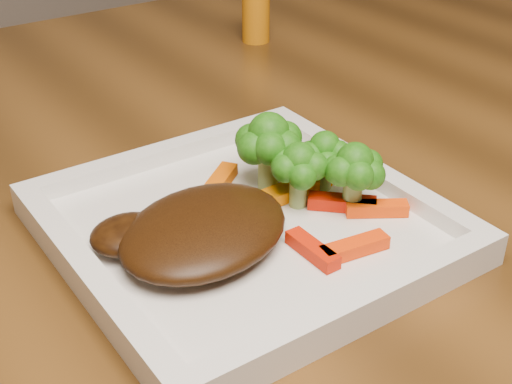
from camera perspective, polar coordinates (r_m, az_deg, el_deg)
dining_table at (r=0.98m, az=3.38°, el=-13.51°), size 1.60×0.90×0.75m
plate at (r=0.55m, az=-0.87°, el=-3.10°), size 0.27×0.27×0.01m
steak at (r=0.51m, az=-4.19°, el=-3.07°), size 0.16×0.14×0.03m
broccoli_0 at (r=0.57m, az=1.02°, el=3.41°), size 0.08×0.08×0.07m
broccoli_1 at (r=0.58m, az=5.50°, el=3.11°), size 0.06×0.06×0.06m
broccoli_2 at (r=0.55m, az=7.82°, el=1.26°), size 0.07×0.07×0.06m
broccoli_3 at (r=0.55m, az=3.45°, el=1.71°), size 0.05×0.05×0.06m
carrot_0 at (r=0.51m, az=7.89°, el=-4.40°), size 0.05×0.02×0.01m
carrot_1 at (r=0.56m, az=9.64°, el=-1.30°), size 0.05×0.04×0.01m
carrot_2 at (r=0.51m, az=4.53°, el=-4.61°), size 0.01×0.05×0.01m
carrot_3 at (r=0.62m, az=4.45°, el=2.68°), size 0.06×0.02×0.01m
carrot_4 at (r=0.59m, az=-2.97°, el=0.79°), size 0.05×0.04×0.01m
carrot_5 at (r=0.56m, az=6.91°, el=-0.86°), size 0.05×0.05×0.01m
carrot_6 at (r=0.58m, az=3.27°, el=0.32°), size 0.06×0.02×0.01m
spice_shaker at (r=0.95m, az=-0.01°, el=14.63°), size 0.04×0.04×0.09m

